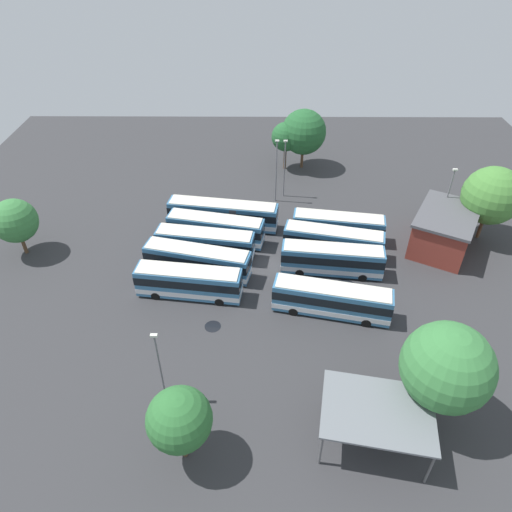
{
  "coord_description": "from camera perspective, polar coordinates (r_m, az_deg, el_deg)",
  "views": [
    {
      "loc": [
        1.31,
        43.77,
        35.13
      ],
      "look_at": [
        1.6,
        0.44,
        1.59
      ],
      "focal_mm": 32.66,
      "sensor_mm": 36.0,
      "label": 1
    }
  ],
  "objects": [
    {
      "name": "puddle_front_lane",
      "position": [
        53.99,
        10.9,
        -3.68
      ],
      "size": [
        2.48,
        2.48,
        0.01
      ],
      "primitive_type": "cylinder",
      "color": "black",
      "rests_on": "ground_plane"
    },
    {
      "name": "lamp_post_far_corner",
      "position": [
        40.4,
        -11.74,
        -12.86
      ],
      "size": [
        0.56,
        0.28,
        8.0
      ],
      "color": "slate",
      "rests_on": "ground_plane"
    },
    {
      "name": "tree_east_edge",
      "position": [
        75.5,
        5.86,
        14.87
      ],
      "size": [
        7.0,
        7.0,
        9.53
      ],
      "color": "brown",
      "rests_on": "ground_plane"
    },
    {
      "name": "tree_south_edge",
      "position": [
        39.75,
        22.34,
        -12.48
      ],
      "size": [
        7.2,
        7.2,
        9.97
      ],
      "color": "brown",
      "rests_on": "ground_plane"
    },
    {
      "name": "lamp_post_mid_lot",
      "position": [
        64.06,
        22.35,
        6.59
      ],
      "size": [
        0.56,
        0.28,
        8.99
      ],
      "color": "slate",
      "rests_on": "ground_plane"
    },
    {
      "name": "bus_row0_slot2",
      "position": [
        54.47,
        9.3,
        -0.43
      ],
      "size": [
        11.93,
        3.9,
        3.62
      ],
      "color": "teal",
      "rests_on": "ground_plane"
    },
    {
      "name": "tree_north_edge",
      "position": [
        62.2,
        -27.44,
        3.84
      ],
      "size": [
        5.27,
        5.27,
        7.35
      ],
      "color": "brown",
      "rests_on": "ground_plane"
    },
    {
      "name": "bus_row0_slot0",
      "position": [
        60.03,
        10.0,
        3.5
      ],
      "size": [
        11.69,
        4.26,
        3.62
      ],
      "color": "teal",
      "rests_on": "ground_plane"
    },
    {
      "name": "maintenance_shelter",
      "position": [
        38.83,
        14.69,
        -17.99
      ],
      "size": [
        9.56,
        7.7,
        3.98
      ],
      "color": "slate",
      "rests_on": "ground_plane"
    },
    {
      "name": "bus_row1_slot3",
      "position": [
        53.98,
        -7.19,
        -0.59
      ],
      "size": [
        12.58,
        5.34,
        3.62
      ],
      "color": "teal",
      "rests_on": "ground_plane"
    },
    {
      "name": "bus_row1_slot4",
      "position": [
        51.2,
        -8.23,
        -3.19
      ],
      "size": [
        11.76,
        3.98,
        3.62
      ],
      "color": "teal",
      "rests_on": "ground_plane"
    },
    {
      "name": "tree_northeast",
      "position": [
        64.16,
        26.91,
        6.61
      ],
      "size": [
        7.17,
        7.17,
        9.78
      ],
      "color": "brown",
      "rests_on": "ground_plane"
    },
    {
      "name": "bus_row1_slot2",
      "position": [
        56.55,
        -6.25,
        1.51
      ],
      "size": [
        12.09,
        4.33,
        3.62
      ],
      "color": "teal",
      "rests_on": "ground_plane"
    },
    {
      "name": "bus_row1_slot1",
      "position": [
        59.01,
        -4.97,
        3.32
      ],
      "size": [
        12.45,
        4.98,
        3.62
      ],
      "color": "teal",
      "rests_on": "ground_plane"
    },
    {
      "name": "puddle_between_rows",
      "position": [
        48.74,
        -5.32,
        -8.59
      ],
      "size": [
        1.7,
        1.7,
        0.01
      ],
      "primitive_type": "cylinder",
      "color": "black",
      "rests_on": "ground_plane"
    },
    {
      "name": "bus_row1_slot0",
      "position": [
        61.83,
        -4.02,
        5.14
      ],
      "size": [
        14.69,
        4.68,
        3.62
      ],
      "color": "teal",
      "rests_on": "ground_plane"
    },
    {
      "name": "lamp_post_near_entrance",
      "position": [
        65.86,
        2.5,
        10.6
      ],
      "size": [
        0.56,
        0.28,
        9.39
      ],
      "color": "slate",
      "rests_on": "ground_plane"
    },
    {
      "name": "bus_row0_slot1",
      "position": [
        57.29,
        9.42,
        1.72
      ],
      "size": [
        12.23,
        5.1,
        3.62
      ],
      "color": "teal",
      "rests_on": "ground_plane"
    },
    {
      "name": "tree_northwest",
      "position": [
        75.12,
        3.67,
        14.36
      ],
      "size": [
        4.5,
        4.5,
        7.68
      ],
      "color": "brown",
      "rests_on": "ground_plane"
    },
    {
      "name": "depot_building",
      "position": [
        61.9,
        22.0,
        2.93
      ],
      "size": [
        10.44,
        11.55,
        5.05
      ],
      "color": "maroon",
      "rests_on": "ground_plane"
    },
    {
      "name": "puddle_centre_drain",
      "position": [
        63.19,
        10.52,
        3.26
      ],
      "size": [
        1.91,
        1.91,
        0.01
      ],
      "primitive_type": "cylinder",
      "color": "black",
      "rests_on": "ground_plane"
    },
    {
      "name": "tree_west_edge",
      "position": [
        36.52,
        -9.37,
        -19.16
      ],
      "size": [
        4.95,
        4.95,
        7.31
      ],
      "color": "brown",
      "rests_on": "ground_plane"
    },
    {
      "name": "ground_plane",
      "position": [
        56.14,
        1.64,
        -1.02
      ],
      "size": [
        95.08,
        95.08,
        0.0
      ],
      "primitive_type": "plane",
      "color": "#333335"
    },
    {
      "name": "lamp_post_by_building",
      "position": [
        67.36,
        3.52,
        10.89
      ],
      "size": [
        0.56,
        0.28,
        8.73
      ],
      "color": "slate",
      "rests_on": "ground_plane"
    },
    {
      "name": "bus_row0_slot4",
      "position": [
        49.23,
        9.25,
        -5.32
      ],
      "size": [
        12.52,
        5.08,
        3.62
      ],
      "color": "teal",
      "rests_on": "ground_plane"
    },
    {
      "name": "puddle_back_corner",
      "position": [
        64.26,
        7.72,
        4.23
      ],
      "size": [
        3.59,
        3.59,
        0.01
      ],
      "primitive_type": "cylinder",
      "color": "black",
      "rests_on": "ground_plane"
    }
  ]
}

